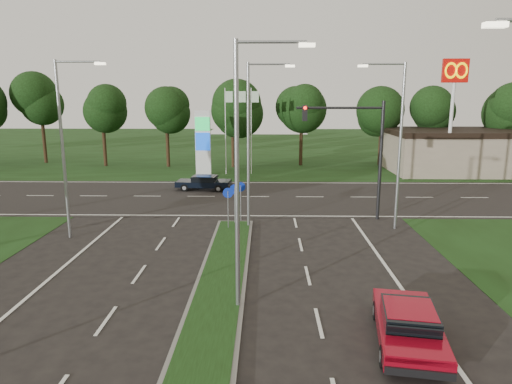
{
  "coord_description": "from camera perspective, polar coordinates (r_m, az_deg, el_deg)",
  "views": [
    {
      "loc": [
        1.73,
        -8.72,
        7.26
      ],
      "look_at": [
        1.23,
        15.29,
        2.2
      ],
      "focal_mm": 32.0,
      "sensor_mm": 36.0,
      "label": 1
    }
  ],
  "objects": [
    {
      "name": "cross_road",
      "position": [
        33.56,
        -1.8,
        -0.6
      ],
      "size": [
        160.0,
        12.0,
        0.02
      ],
      "primitive_type": "cube",
      "color": "black",
      "rests_on": "ground"
    },
    {
      "name": "median_signs",
      "position": [
        25.78,
        -2.69,
        -0.54
      ],
      "size": [
        1.16,
        1.76,
        2.38
      ],
      "color": "gray",
      "rests_on": "ground"
    },
    {
      "name": "streetlight_median_far",
      "position": [
        24.83,
        -0.51,
        6.85
      ],
      "size": [
        2.53,
        0.22,
        9.0
      ],
      "color": "gray",
      "rests_on": "ground"
    },
    {
      "name": "treeline_far",
      "position": [
        48.68,
        -0.75,
        11.39
      ],
      "size": [
        6.0,
        6.0,
        9.9
      ],
      "color": "black",
      "rests_on": "ground"
    },
    {
      "name": "navy_sedan",
      "position": [
        36.08,
        -6.54,
        1.21
      ],
      "size": [
        4.33,
        2.12,
        1.15
      ],
      "rotation": [
        0.0,
        0.0,
        1.47
      ],
      "color": "black",
      "rests_on": "ground"
    },
    {
      "name": "streetlight_left_far",
      "position": [
        24.93,
        -22.67,
        5.96
      ],
      "size": [
        2.53,
        0.22,
        9.0
      ],
      "color": "gray",
      "rests_on": "ground"
    },
    {
      "name": "verge_far",
      "position": [
        64.16,
        -0.37,
        5.4
      ],
      "size": [
        160.0,
        50.0,
        0.02
      ],
      "primitive_type": "cube",
      "color": "black",
      "rests_on": "ground"
    },
    {
      "name": "commercial_building",
      "position": [
        49.38,
        25.5,
        4.63
      ],
      "size": [
        16.0,
        9.0,
        4.0
      ],
      "primitive_type": "cube",
      "color": "gray",
      "rests_on": "ground"
    },
    {
      "name": "traffic_signal",
      "position": [
        27.39,
        12.75,
        6.14
      ],
      "size": [
        5.1,
        0.42,
        7.0
      ],
      "color": "black",
      "rests_on": "ground"
    },
    {
      "name": "red_sedan",
      "position": [
        14.78,
        18.51,
        -15.39
      ],
      "size": [
        2.45,
        4.55,
        1.19
      ],
      "rotation": [
        0.0,
        0.0,
        -0.16
      ],
      "color": "maroon",
      "rests_on": "ground"
    },
    {
      "name": "streetlight_median_near",
      "position": [
        14.9,
        -1.64,
        3.47
      ],
      "size": [
        2.53,
        0.22,
        9.0
      ],
      "color": "gray",
      "rests_on": "ground"
    },
    {
      "name": "gas_pylon",
      "position": [
        42.33,
        -6.35,
        6.31
      ],
      "size": [
        5.8,
        1.26,
        8.0
      ],
      "color": "silver",
      "rests_on": "ground"
    },
    {
      "name": "mcdonalds_sign",
      "position": [
        43.83,
        23.51,
        11.89
      ],
      "size": [
        2.2,
        0.47,
        10.4
      ],
      "color": "silver",
      "rests_on": "ground"
    },
    {
      "name": "median_kerb",
      "position": [
        14.72,
        -6.0,
        -17.46
      ],
      "size": [
        2.0,
        26.0,
        0.12
      ],
      "primitive_type": "cube",
      "color": "slate",
      "rests_on": "ground"
    },
    {
      "name": "streetlight_right_far",
      "position": [
        25.8,
        17.19,
        6.52
      ],
      "size": [
        2.53,
        0.22,
        9.0
      ],
      "rotation": [
        0.0,
        0.0,
        3.14
      ],
      "color": "gray",
      "rests_on": "ground"
    }
  ]
}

